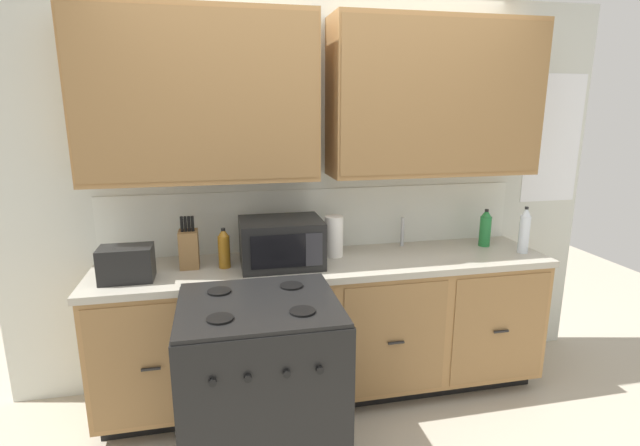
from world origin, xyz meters
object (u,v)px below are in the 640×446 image
microwave (281,243)px  knife_block (189,248)px  stove_range (262,391)px  toaster (126,264)px  bottle_green (485,228)px  paper_towel_roll (334,236)px  bottle_amber (224,248)px  bottle_clear (524,230)px

microwave → knife_block: (-0.54, 0.08, -0.02)m
stove_range → toaster: toaster is taller
microwave → bottle_green: (1.41, 0.11, -0.02)m
paper_towel_roll → bottle_amber: size_ratio=1.08×
toaster → bottle_green: bottle_green is taller
microwave → bottle_green: bearing=4.6°
paper_towel_roll → bottle_clear: size_ratio=0.85×
microwave → bottle_clear: (1.57, -0.08, 0.01)m
stove_range → paper_towel_roll: paper_towel_roll is taller
knife_block → bottle_amber: size_ratio=1.29×
knife_block → bottle_amber: (0.20, -0.05, 0.00)m
knife_block → paper_towel_roll: bearing=1.7°
stove_range → paper_towel_roll: (0.54, 0.72, 0.57)m
knife_block → paper_towel_roll: knife_block is taller
bottle_green → bottle_clear: (0.16, -0.19, 0.02)m
microwave → toaster: microwave is taller
stove_range → bottle_clear: 1.93m
microwave → paper_towel_roll: size_ratio=1.85×
stove_range → bottle_green: (1.60, 0.72, 0.56)m
microwave → paper_towel_roll: 0.37m
microwave → toaster: bearing=-174.6°
stove_range → bottle_amber: size_ratio=3.96×
paper_towel_roll → bottle_amber: 0.69m
knife_block → bottle_green: bearing=1.0°
bottle_green → stove_range: bearing=-155.6°
stove_range → knife_block: bearing=116.6°
stove_range → bottle_amber: (-0.14, 0.64, 0.55)m
bottle_green → bottle_amber: (-1.74, -0.09, -0.01)m
paper_towel_roll → bottle_amber: paper_towel_roll is taller
paper_towel_roll → bottle_clear: (1.22, -0.19, 0.02)m
toaster → bottle_clear: bottle_clear is taller
bottle_amber → bottle_clear: size_ratio=0.79×
stove_range → knife_block: knife_block is taller
knife_block → bottle_green: 1.95m
bottle_green → bottle_clear: size_ratio=0.84×
bottle_amber → knife_block: bearing=165.0°
toaster → knife_block: size_ratio=0.90×
microwave → paper_towel_roll: microwave is taller
toaster → bottle_amber: bottle_amber is taller
knife_block → bottle_amber: bearing=-15.0°
paper_towel_roll → bottle_amber: (-0.68, -0.08, -0.01)m
knife_block → bottle_clear: (2.10, -0.16, 0.03)m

